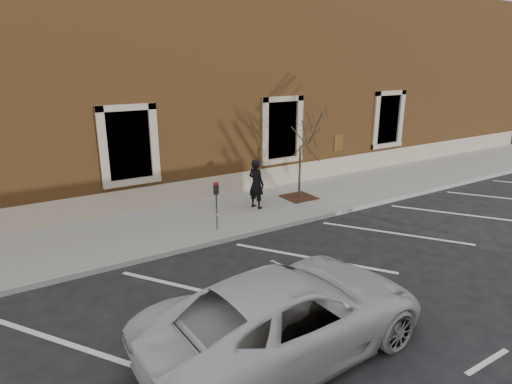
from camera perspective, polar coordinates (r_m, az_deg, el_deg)
ground at (r=13.15m, az=1.39°, el=-5.24°), size 120.00×120.00×0.00m
sidewalk_near at (r=14.51m, az=-2.40°, el=-2.73°), size 40.00×3.50×0.15m
curb_near at (r=13.08m, az=1.51°, el=-5.01°), size 40.00×0.12×0.15m
parking_stripes at (r=11.53m, az=7.46°, el=-8.72°), size 28.00×4.40×0.01m
building_civic at (r=19.13m, az=-11.71°, el=13.76°), size 40.00×8.62×8.00m
man at (r=14.50m, az=0.03°, el=1.12°), size 0.58×0.72×1.71m
parking_meter at (r=12.58m, az=-5.32°, el=-0.70°), size 0.13×0.10×1.46m
tree_grate at (r=15.90m, az=5.74°, el=-0.69°), size 1.10×1.10×0.03m
sapling at (r=15.33m, az=6.01°, el=8.12°), size 2.13×2.13×3.54m
white_truck at (r=7.82m, az=4.33°, el=-15.87°), size 5.51×2.78×1.50m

